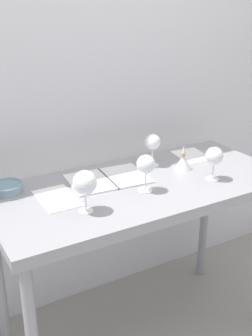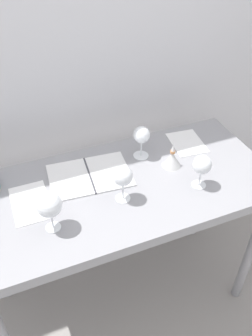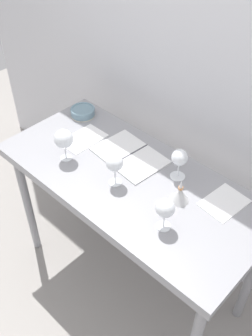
# 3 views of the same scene
# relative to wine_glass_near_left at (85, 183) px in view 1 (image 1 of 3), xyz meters

# --- Properties ---
(ground_plane) EXTENTS (6.00, 6.00, 0.00)m
(ground_plane) POSITION_rel_wine_glass_near_left_xyz_m (0.34, 0.13, -1.02)
(ground_plane) COLOR gray
(back_wall) EXTENTS (3.80, 0.04, 2.60)m
(back_wall) POSITION_rel_wine_glass_near_left_xyz_m (0.34, 0.62, 0.28)
(back_wall) COLOR silver
(back_wall) RESTS_ON ground_plane
(steel_counter) EXTENTS (1.40, 0.65, 0.90)m
(steel_counter) POSITION_rel_wine_glass_near_left_xyz_m (0.34, 0.13, -0.23)
(steel_counter) COLOR gray
(steel_counter) RESTS_ON ground_plane
(wine_glass_near_left) EXTENTS (0.10, 0.10, 0.18)m
(wine_glass_near_left) POSITION_rel_wine_glass_near_left_xyz_m (0.00, 0.00, 0.00)
(wine_glass_near_left) COLOR white
(wine_glass_near_left) RESTS_ON steel_counter
(wine_glass_far_right) EXTENTS (0.08, 0.08, 0.17)m
(wine_glass_far_right) POSITION_rel_wine_glass_near_left_xyz_m (0.51, 0.29, -0.01)
(wine_glass_far_right) COLOR white
(wine_glass_far_right) RESTS_ON steel_counter
(wine_glass_near_right) EXTENTS (0.08, 0.08, 0.16)m
(wine_glass_near_right) POSITION_rel_wine_glass_near_left_xyz_m (0.66, -0.00, -0.01)
(wine_glass_near_right) COLOR white
(wine_glass_near_right) RESTS_ON steel_counter
(wine_glass_near_center) EXTENTS (0.08, 0.08, 0.17)m
(wine_glass_near_center) POSITION_rel_wine_glass_near_left_xyz_m (0.31, 0.05, -0.00)
(wine_glass_near_center) COLOR white
(wine_glass_near_center) RESTS_ON steel_counter
(open_notebook) EXTENTS (0.39, 0.29, 0.01)m
(open_notebook) POSITION_rel_wine_glass_near_left_xyz_m (0.23, 0.24, -0.12)
(open_notebook) COLOR silver
(open_notebook) RESTS_ON steel_counter
(tasting_sheet_upper) EXTENTS (0.16, 0.24, 0.00)m
(tasting_sheet_upper) POSITION_rel_wine_glass_near_left_xyz_m (-0.06, 0.17, -0.12)
(tasting_sheet_upper) COLOR white
(tasting_sheet_upper) RESTS_ON steel_counter
(tasting_sheet_lower) EXTENTS (0.18, 0.23, 0.00)m
(tasting_sheet_lower) POSITION_rel_wine_glass_near_left_xyz_m (0.77, 0.30, -0.12)
(tasting_sheet_lower) COLOR white
(tasting_sheet_lower) RESTS_ON steel_counter
(tasting_bowl) EXTENTS (0.15, 0.15, 0.05)m
(tasting_bowl) POSITION_rel_wine_glass_near_left_xyz_m (-0.23, 0.32, -0.10)
(tasting_bowl) COLOR beige
(tasting_bowl) RESTS_ON steel_counter
(decanter_funnel) EXTENTS (0.09, 0.09, 0.13)m
(decanter_funnel) POSITION_rel_wine_glass_near_left_xyz_m (0.61, 0.17, -0.09)
(decanter_funnel) COLOR silver
(decanter_funnel) RESTS_ON steel_counter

